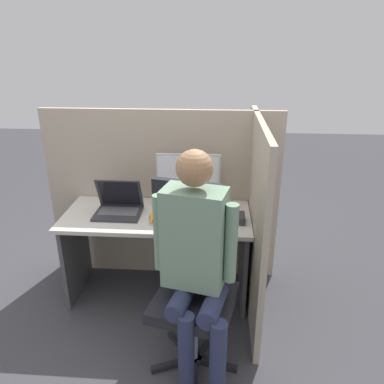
% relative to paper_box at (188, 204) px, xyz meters
% --- Properties ---
extents(ground_plane, '(12.00, 12.00, 0.00)m').
position_rel_paper_box_xyz_m(ground_plane, '(-0.22, -0.45, -0.73)').
color(ground_plane, '#3D3D42').
extents(cubicle_panel_back, '(1.88, 0.04, 1.42)m').
position_rel_paper_box_xyz_m(cubicle_panel_back, '(-0.22, 0.18, -0.02)').
color(cubicle_panel_back, tan).
rests_on(cubicle_panel_back, ground).
extents(cubicle_panel_right, '(0.04, 1.23, 1.42)m').
position_rel_paper_box_xyz_m(cubicle_panel_right, '(0.49, -0.21, -0.02)').
color(cubicle_panel_right, tan).
rests_on(cubicle_panel_right, ground).
extents(desk, '(1.38, 0.61, 0.71)m').
position_rel_paper_box_xyz_m(desk, '(-0.22, -0.15, -0.20)').
color(desk, beige).
rests_on(desk, ground).
extents(paper_box, '(0.29, 0.23, 0.05)m').
position_rel_paper_box_xyz_m(paper_box, '(0.00, 0.00, 0.00)').
color(paper_box, orange).
rests_on(paper_box, desk).
extents(monitor, '(0.48, 0.20, 0.37)m').
position_rel_paper_box_xyz_m(monitor, '(0.00, 0.00, 0.22)').
color(monitor, '#B2B2B7').
rests_on(monitor, paper_box).
extents(laptop, '(0.34, 0.26, 0.26)m').
position_rel_paper_box_xyz_m(laptop, '(-0.51, -0.15, 0.03)').
color(laptop, '#2D2D33').
rests_on(laptop, desk).
extents(mouse, '(0.07, 0.05, 0.03)m').
position_rel_paper_box_xyz_m(mouse, '(-0.24, -0.21, -0.01)').
color(mouse, gray).
rests_on(mouse, desk).
extents(stapler, '(0.04, 0.13, 0.06)m').
position_rel_paper_box_xyz_m(stapler, '(0.40, -0.23, 0.00)').
color(stapler, '#2D2D33').
rests_on(stapler, desk).
extents(carrot_toy, '(0.05, 0.16, 0.05)m').
position_rel_paper_box_xyz_m(carrot_toy, '(-0.24, -0.28, -0.00)').
color(carrot_toy, orange).
rests_on(carrot_toy, desk).
extents(office_chair, '(0.55, 0.61, 1.13)m').
position_rel_paper_box_xyz_m(office_chair, '(0.07, -0.71, -0.15)').
color(office_chair, black).
rests_on(office_chair, ground).
extents(person, '(0.47, 0.45, 1.40)m').
position_rel_paper_box_xyz_m(person, '(0.11, -0.87, 0.09)').
color(person, '#282D4C').
rests_on(person, ground).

